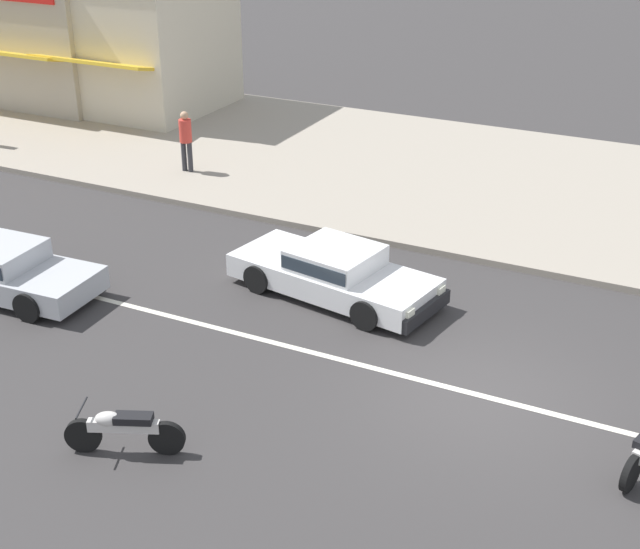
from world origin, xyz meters
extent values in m
plane|color=#383535|center=(0.00, 0.00, 0.00)|extent=(160.00, 160.00, 0.00)
cube|color=silver|center=(0.00, 0.00, 0.00)|extent=(50.40, 0.14, 0.01)
cube|color=#9E9384|center=(0.00, 9.99, 0.07)|extent=(68.00, 10.00, 0.15)
cube|color=#B7BABF|center=(-9.86, -0.64, 0.41)|extent=(4.09, 1.79, 0.48)
cylinder|color=black|center=(-8.58, -1.34, 0.30)|extent=(0.61, 0.25, 0.60)
cylinder|color=black|center=(-8.65, 0.18, 0.30)|extent=(0.61, 0.25, 0.60)
cube|color=white|center=(-3.80, 2.25, 0.41)|extent=(4.49, 2.37, 0.48)
cube|color=white|center=(-3.75, 2.24, 0.85)|extent=(1.83, 1.76, 0.42)
cube|color=#28333D|center=(-3.75, 2.24, 0.85)|extent=(1.78, 1.78, 0.27)
cube|color=black|center=(-1.65, 1.88, 0.31)|extent=(0.40, 1.64, 0.28)
cube|color=white|center=(-1.58, 2.46, 0.51)|extent=(0.12, 0.25, 0.14)
cube|color=white|center=(-1.78, 1.30, 0.51)|extent=(0.12, 0.25, 0.14)
cylinder|color=black|center=(-2.36, 2.81, 0.30)|extent=(0.63, 0.32, 0.60)
cylinder|color=black|center=(-2.63, 1.24, 0.30)|extent=(0.63, 0.32, 0.60)
cylinder|color=black|center=(-4.97, 3.25, 0.30)|extent=(0.63, 0.32, 0.60)
cylinder|color=black|center=(-5.24, 1.68, 0.30)|extent=(0.63, 0.32, 0.60)
cylinder|color=black|center=(-4.93, -4.12, 0.28)|extent=(0.55, 0.31, 0.56)
cylinder|color=black|center=(-3.76, -3.62, 0.28)|extent=(0.55, 0.31, 0.56)
cube|color=silver|center=(-4.35, -3.87, 0.48)|extent=(1.05, 0.56, 0.18)
cube|color=black|center=(-4.20, -3.81, 0.62)|extent=(0.62, 0.45, 0.12)
ellipsoid|color=silver|center=(-4.55, -3.96, 0.60)|extent=(0.46, 0.38, 0.22)
cylinder|color=#232326|center=(-4.90, -4.11, 0.78)|extent=(0.25, 0.53, 0.03)
cylinder|color=black|center=(2.62, -1.39, 0.28)|extent=(0.24, 0.57, 0.56)
cylinder|color=#333338|center=(-10.64, 7.00, 0.57)|extent=(0.14, 0.14, 0.83)
cylinder|color=#333338|center=(-10.44, 7.00, 0.57)|extent=(0.14, 0.14, 0.83)
cylinder|color=#D63D33|center=(-10.54, 7.00, 1.30)|extent=(0.34, 0.34, 0.63)
sphere|color=tan|center=(-10.54, 7.00, 1.72)|extent=(0.23, 0.23, 0.23)
cube|color=#B2A893|center=(-19.20, 11.65, 2.25)|extent=(5.48, 4.34, 4.20)
cube|color=beige|center=(-15.60, 12.08, 2.62)|extent=(4.84, 4.78, 4.93)
cube|color=gold|center=(-15.60, 9.34, 2.20)|extent=(4.35, 0.90, 0.28)
camera|label=1|loc=(3.16, -12.41, 8.30)|focal=50.00mm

